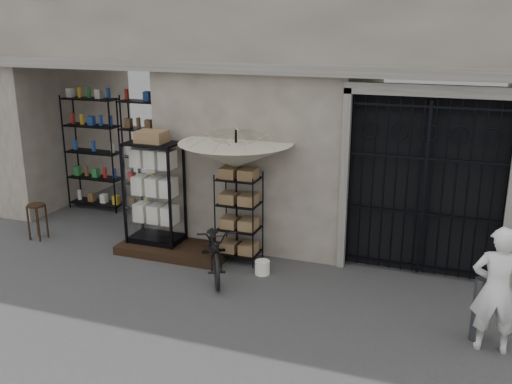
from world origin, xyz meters
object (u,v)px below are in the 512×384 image
at_px(wooden_stool, 38,221).
at_px(steel_bollard, 478,309).
at_px(wire_rack, 239,218).
at_px(bicycle, 216,274).
at_px(display_cabinet, 154,198).
at_px(white_bucket, 262,267).
at_px(shopkeeper, 489,349).
at_px(market_umbrella, 236,148).

distance_m(wooden_stool, steel_bollard, 7.88).
distance_m(wire_rack, bicycle, 1.04).
relative_size(display_cabinet, white_bucket, 8.20).
relative_size(display_cabinet, shopkeeper, 1.20).
bearing_deg(display_cabinet, white_bucket, -4.83).
bearing_deg(bicycle, shopkeeper, -39.74).
bearing_deg(wooden_stool, market_umbrella, 6.31).
bearing_deg(shopkeeper, bicycle, -15.37).
bearing_deg(bicycle, wire_rack, 49.59).
relative_size(white_bucket, bicycle, 0.14).
relative_size(display_cabinet, wire_rack, 1.27).
distance_m(white_bucket, steel_bollard, 3.42).
bearing_deg(white_bucket, wooden_stool, 179.54).
xyz_separation_m(white_bucket, shopkeeper, (3.44, -1.13, -0.12)).
bearing_deg(wire_rack, wooden_stool, -157.29).
xyz_separation_m(market_umbrella, steel_bollard, (3.91, -1.41, -1.53)).
bearing_deg(white_bucket, display_cabinet, 170.22).
distance_m(market_umbrella, white_bucket, 2.01).
relative_size(market_umbrella, wooden_stool, 3.97).
xyz_separation_m(display_cabinet, wooden_stool, (-2.36, -0.34, -0.61)).
relative_size(wire_rack, market_umbrella, 0.57).
xyz_separation_m(display_cabinet, bicycle, (1.46, -0.65, -0.97)).
bearing_deg(bicycle, steel_bollard, -37.64).
distance_m(display_cabinet, wooden_stool, 2.46).
bearing_deg(wooden_stool, shopkeeper, -8.31).
height_order(market_umbrella, bicycle, market_umbrella).
distance_m(display_cabinet, bicycle, 1.87).
height_order(wooden_stool, steel_bollard, steel_bollard).
height_order(display_cabinet, wooden_stool, display_cabinet).
height_order(market_umbrella, wooden_stool, market_umbrella).
relative_size(bicycle, wooden_stool, 2.52).
xyz_separation_m(display_cabinet, white_bucket, (2.18, -0.38, -0.85)).
distance_m(white_bucket, shopkeeper, 3.63).
distance_m(wire_rack, white_bucket, 0.95).
relative_size(display_cabinet, market_umbrella, 0.72).
distance_m(wire_rack, steel_bollard, 4.09).
relative_size(wire_rack, wooden_stool, 2.27).
height_order(bicycle, wooden_stool, bicycle).
relative_size(wooden_stool, shopkeeper, 0.42).
bearing_deg(bicycle, display_cabinet, 127.82).
bearing_deg(white_bucket, bicycle, -158.86).
xyz_separation_m(bicycle, wooden_stool, (-3.82, 0.31, 0.36)).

